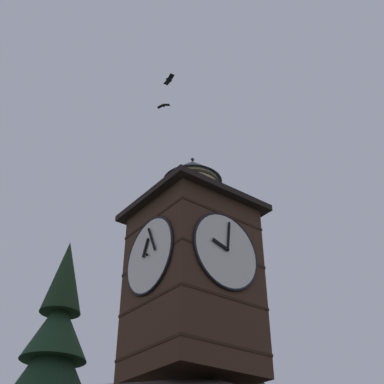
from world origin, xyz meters
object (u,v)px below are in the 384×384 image
(flying_bird_high, at_px, (164,106))
(flying_bird_low, at_px, (169,80))
(moon, at_px, (36,379))
(clock_tower, at_px, (192,272))

(flying_bird_high, bearing_deg, flying_bird_low, 62.14)
(moon, height_order, flying_bird_low, flying_bird_low)
(moon, distance_m, flying_bird_high, 41.74)
(clock_tower, xyz_separation_m, flying_bird_high, (0.48, -1.71, 9.43))
(moon, relative_size, flying_bird_high, 2.29)
(flying_bird_low, bearing_deg, flying_bird_high, -117.86)
(moon, height_order, flying_bird_high, flying_bird_high)
(clock_tower, distance_m, flying_bird_high, 9.59)
(moon, bearing_deg, clock_tower, 75.61)
(moon, bearing_deg, flying_bird_high, 74.38)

